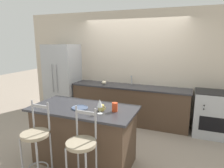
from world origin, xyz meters
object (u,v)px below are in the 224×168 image
object	(u,v)px
bar_stool_far	(82,152)
wine_glass	(100,103)
refrigerator	(63,80)
coffee_mug	(101,108)
oven_range	(214,114)
bar_stool_near	(36,142)
tumbler_cup	(115,107)
dinner_plate	(80,108)
pumpkin_decoration	(104,82)

from	to	relation	value
bar_stool_far	wine_glass	world-z (taller)	bar_stool_far
refrigerator	coffee_mug	size ratio (longest dim) A/B	15.68
oven_range	bar_stool_near	size ratio (longest dim) A/B	0.82
wine_glass	tumbler_cup	size ratio (longest dim) A/B	1.62
oven_range	dinner_plate	bearing A→B (deg)	-138.02
oven_range	coffee_mug	distance (m)	2.60
bar_stool_near	oven_range	bearing A→B (deg)	46.17
dinner_plate	tumbler_cup	distance (m)	0.57
refrigerator	coffee_mug	xyz separation A→B (m)	(1.98, -1.84, 0.05)
coffee_mug	refrigerator	bearing A→B (deg)	137.16
refrigerator	pumpkin_decoration	xyz separation A→B (m)	(1.21, 0.01, 0.02)
bar_stool_near	coffee_mug	world-z (taller)	bar_stool_near
oven_range	pumpkin_decoration	bearing A→B (deg)	-179.64
wine_glass	tumbler_cup	bearing A→B (deg)	44.62
wine_glass	dinner_plate	bearing A→B (deg)	166.07
pumpkin_decoration	dinner_plate	bearing A→B (deg)	-77.65
refrigerator	bar_stool_far	size ratio (longest dim) A/B	1.61
pumpkin_decoration	coffee_mug	bearing A→B (deg)	-67.37
refrigerator	bar_stool_near	bearing A→B (deg)	-62.61
refrigerator	bar_stool_far	xyz separation A→B (m)	(2.01, -2.49, -0.32)
wine_glass	coffee_mug	xyz separation A→B (m)	(-0.03, 0.13, -0.11)
dinner_plate	coffee_mug	distance (m)	0.36
oven_range	pumpkin_decoration	size ratio (longest dim) A/B	8.44
refrigerator	bar_stool_far	bearing A→B (deg)	-51.15
coffee_mug	pumpkin_decoration	world-z (taller)	coffee_mug
refrigerator	dinner_plate	bearing A→B (deg)	-49.00
refrigerator	pumpkin_decoration	bearing A→B (deg)	0.53
bar_stool_far	wine_glass	bearing A→B (deg)	89.00
bar_stool_far	pumpkin_decoration	bearing A→B (deg)	107.63
bar_stool_far	wine_glass	size ratio (longest dim) A/B	5.36
wine_glass	coffee_mug	distance (m)	0.17
bar_stool_near	wine_glass	world-z (taller)	bar_stool_near
tumbler_cup	pumpkin_decoration	distance (m)	2.05
wine_glass	pumpkin_decoration	distance (m)	2.14
refrigerator	tumbler_cup	world-z (taller)	refrigerator
oven_range	bar_stool_near	world-z (taller)	bar_stool_near
coffee_mug	tumbler_cup	size ratio (longest dim) A/B	0.89
refrigerator	pumpkin_decoration	distance (m)	1.21
bar_stool_near	coffee_mug	bearing A→B (deg)	44.17
pumpkin_decoration	bar_stool_near	bearing A→B (deg)	-88.04
bar_stool_near	bar_stool_far	world-z (taller)	same
dinner_plate	pumpkin_decoration	xyz separation A→B (m)	(-0.41, 1.88, 0.01)
tumbler_cup	pumpkin_decoration	world-z (taller)	tumbler_cup
bar_stool_near	wine_glass	xyz separation A→B (m)	(0.72, 0.54, 0.48)
oven_range	wine_glass	xyz separation A→B (m)	(-1.71, -1.99, 0.62)
dinner_plate	coffee_mug	xyz separation A→B (m)	(0.36, 0.03, 0.04)
oven_range	dinner_plate	xyz separation A→B (m)	(-2.10, -1.89, 0.48)
tumbler_cup	pumpkin_decoration	xyz separation A→B (m)	(-0.97, 1.81, -0.05)
coffee_mug	bar_stool_far	bearing A→B (deg)	-87.88
bar_stool_far	refrigerator	bearing A→B (deg)	128.85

